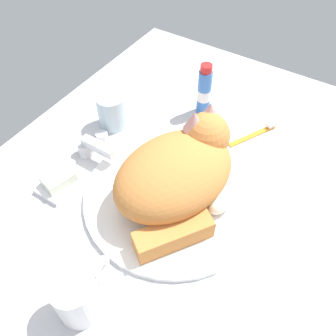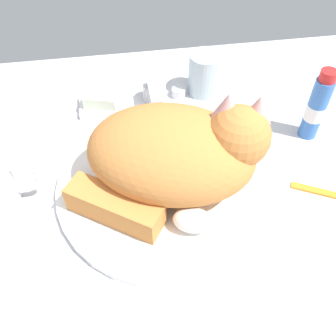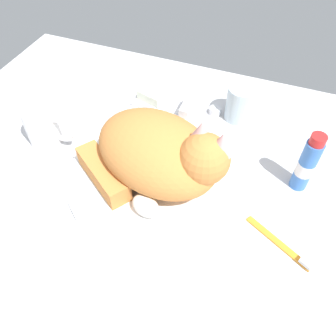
{
  "view_description": "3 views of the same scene",
  "coord_description": "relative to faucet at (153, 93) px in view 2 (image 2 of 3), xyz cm",
  "views": [
    {
      "loc": [
        -37.28,
        -22.13,
        59.76
      ],
      "look_at": [
        1.05,
        1.99,
        6.95
      ],
      "focal_mm": 38.55,
      "sensor_mm": 36.0,
      "label": 1
    },
    {
      "loc": [
        -6.44,
        -37.6,
        46.25
      ],
      "look_at": [
        -0.53,
        -0.8,
        4.96
      ],
      "focal_mm": 39.42,
      "sensor_mm": 36.0,
      "label": 2
    },
    {
      "loc": [
        17.57,
        -40.25,
        53.67
      ],
      "look_at": [
        2.85,
        -1.68,
        5.68
      ],
      "focal_mm": 36.45,
      "sensor_mm": 36.0,
      "label": 3
    }
  ],
  "objects": [
    {
      "name": "sink_basin",
      "position": [
        0.0,
        -21.74,
        -1.76
      ],
      "size": [
        36.27,
        36.27,
        1.16
      ],
      "primitive_type": "cylinder",
      "color": "white",
      "rests_on": "ground_plane"
    },
    {
      "name": "toothpaste_bottle",
      "position": [
        26.76,
        -13.84,
        3.92
      ],
      "size": [
        3.33,
        3.33,
        13.47
      ],
      "color": "#3870C6",
      "rests_on": "ground_plane"
    },
    {
      "name": "ground_plane",
      "position": [
        0.0,
        -21.74,
        -3.84
      ],
      "size": [
        110.0,
        82.5,
        3.0
      ],
      "primitive_type": "cube",
      "color": "silver"
    },
    {
      "name": "cat",
      "position": [
        1.09,
        -22.27,
        5.34
      ],
      "size": [
        31.41,
        24.75,
        15.54
      ],
      "color": "#D17F3D",
      "rests_on": "sink_basin"
    },
    {
      "name": "faucet",
      "position": [
        0.0,
        0.0,
        0.0
      ],
      "size": [
        13.77,
        9.91,
        5.45
      ],
      "color": "silver",
      "rests_on": "ground_plane"
    },
    {
      "name": "soap_dish",
      "position": [
        -9.97,
        -0.09,
        -1.74
      ],
      "size": [
        9.0,
        6.4,
        1.2
      ],
      "primitive_type": "cube",
      "color": "white",
      "rests_on": "ground_plane"
    },
    {
      "name": "rinse_cup",
      "position": [
        11.0,
        2.07,
        1.82
      ],
      "size": [
        6.76,
        6.76,
        8.33
      ],
      "color": "silver",
      "rests_on": "ground_plane"
    },
    {
      "name": "soap_bar",
      "position": [
        -9.97,
        -0.09,
        0.05
      ],
      "size": [
        7.3,
        6.24,
        2.4
      ],
      "primitive_type": "cube",
      "rotation": [
        0.0,
        0.0,
        -0.26
      ],
      "color": "silver",
      "rests_on": "soap_dish"
    }
  ]
}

